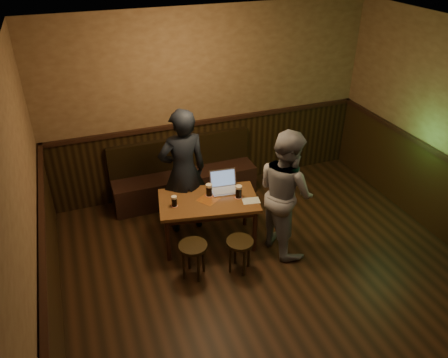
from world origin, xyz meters
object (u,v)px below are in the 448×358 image
laptop (224,185)px  person_grey (286,192)px  pint_right (239,192)px  stool_right (240,247)px  person_suit (183,172)px  pub_table (208,205)px  stool_left (193,251)px  pint_mid (209,190)px  bench (184,179)px  pint_left (174,201)px

laptop → person_grey: person_grey is taller
pint_right → laptop: laptop is taller
stool_right → person_suit: (-0.38, 1.09, 0.53)m
pub_table → person_grey: size_ratio=0.82×
stool_left → person_suit: size_ratio=0.26×
pint_right → laptop: (-0.11, 0.25, -0.02)m
pint_mid → stool_right: bearing=-79.9°
person_suit → stool_left: bearing=76.8°
pint_mid → laptop: 0.25m
bench → stool_right: bearing=-84.6°
stool_right → pint_mid: 0.86m
pub_table → pint_mid: pint_mid is taller
bench → laptop: (0.28, -1.02, 0.43)m
person_grey → person_suit: bearing=44.7°
pint_mid → person_grey: (0.84, -0.50, 0.08)m
stool_right → person_grey: person_grey is taller
pub_table → person_suit: (-0.20, 0.43, 0.31)m
person_grey → pub_table: bearing=57.4°
pint_mid → pint_right: bearing=-27.0°
pub_table → pint_mid: size_ratio=8.05×
person_grey → bench: bearing=21.4°
bench → pint_mid: size_ratio=12.90×
pub_table → stool_left: size_ratio=2.94×
pint_right → laptop: 0.27m
pint_left → person_grey: size_ratio=0.09×
bench → person_grey: 1.91m
bench → pint_left: (-0.45, -1.18, 0.44)m
stool_right → person_grey: (0.71, 0.25, 0.48)m
pint_left → pub_table: bearing=-1.1°
pint_right → person_suit: (-0.59, 0.52, 0.13)m
stool_left → person_grey: size_ratio=0.28×
pub_table → pint_right: size_ratio=7.88×
pub_table → stool_left: bearing=-113.8°
pub_table → person_suit: size_ratio=0.77×
pint_mid → person_suit: 0.44m
person_suit → person_grey: 1.38m
pint_left → stool_right: bearing=-47.2°
pint_left → pint_mid: 0.49m
bench → pint_right: (0.38, -1.28, 0.45)m
pint_left → pint_mid: bearing=9.2°
pint_left → person_grey: bearing=-17.7°
bench → person_suit: 0.98m
stool_left → pint_left: (-0.06, 0.57, 0.37)m
pub_table → pint_left: (-0.45, 0.01, 0.16)m
pint_right → person_grey: bearing=-33.3°
stool_right → pint_right: (0.21, 0.57, 0.40)m
person_suit → laptop: bearing=148.2°
person_suit → pint_left: bearing=57.4°
stool_left → pint_mid: size_ratio=2.74×
stool_left → pint_mid: pint_mid is taller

